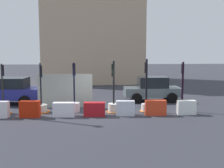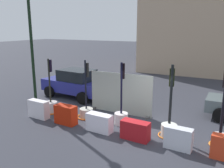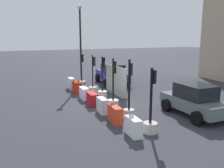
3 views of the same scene
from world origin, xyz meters
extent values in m
plane|color=#33343D|center=(0.00, 0.00, 0.00)|extent=(120.00, 120.00, 0.00)
cylinder|color=#BCB1B1|center=(-5.12, 0.12, 0.28)|extent=(0.67, 0.67, 0.56)
cylinder|color=black|center=(-5.12, 0.12, 1.70)|extent=(0.08, 0.08, 2.28)
cube|color=black|center=(-5.12, 0.23, 2.46)|extent=(0.15, 0.13, 0.62)
sphere|color=red|center=(-5.11, 0.30, 2.67)|extent=(0.09, 0.09, 0.09)
sphere|color=orange|center=(-5.11, 0.30, 2.46)|extent=(0.09, 0.09, 0.09)
sphere|color=green|center=(-5.11, 0.30, 2.25)|extent=(0.09, 0.09, 0.09)
torus|color=orange|center=(-5.12, 0.12, 0.03)|extent=(0.89, 0.89, 0.06)
cylinder|color=beige|center=(-3.06, 0.35, 0.23)|extent=(0.66, 0.66, 0.46)
cylinder|color=black|center=(-3.06, 0.35, 1.66)|extent=(0.08, 0.08, 2.41)
cube|color=black|center=(-3.05, 0.47, 2.37)|extent=(0.16, 0.17, 0.69)
sphere|color=red|center=(-3.04, 0.56, 2.60)|extent=(0.09, 0.09, 0.09)
sphere|color=orange|center=(-3.04, 0.56, 2.37)|extent=(0.09, 0.09, 0.09)
sphere|color=green|center=(-3.04, 0.56, 2.14)|extent=(0.09, 0.09, 0.09)
torus|color=orange|center=(-3.06, 0.35, 0.04)|extent=(0.95, 0.95, 0.07)
cylinder|color=silver|center=(-1.16, 0.36, 0.27)|extent=(0.62, 0.62, 0.53)
cylinder|color=black|center=(-1.16, 0.36, 1.70)|extent=(0.09, 0.09, 2.35)
cube|color=black|center=(-1.16, 0.47, 2.48)|extent=(0.17, 0.13, 0.70)
sphere|color=red|center=(-1.16, 0.55, 2.71)|extent=(0.11, 0.11, 0.11)
sphere|color=orange|center=(-1.16, 0.55, 2.48)|extent=(0.11, 0.11, 0.11)
sphere|color=green|center=(-1.16, 0.55, 2.24)|extent=(0.11, 0.11, 0.11)
cylinder|color=silver|center=(1.11, 0.13, 0.25)|extent=(0.65, 0.65, 0.50)
cylinder|color=black|center=(1.11, 0.13, 1.74)|extent=(0.11, 0.11, 2.46)
cube|color=black|center=(1.08, 0.25, 2.44)|extent=(0.18, 0.18, 0.73)
sphere|color=red|center=(1.06, 0.34, 2.68)|extent=(0.10, 0.10, 0.10)
sphere|color=orange|center=(1.06, 0.34, 2.44)|extent=(0.10, 0.10, 0.10)
sphere|color=green|center=(1.06, 0.34, 2.19)|extent=(0.10, 0.10, 0.10)
torus|color=orange|center=(1.11, 0.13, 0.03)|extent=(0.88, 0.88, 0.05)
cylinder|color=silver|center=(3.03, 0.16, 0.23)|extent=(0.58, 0.58, 0.46)
cylinder|color=black|center=(3.03, 0.16, 1.77)|extent=(0.11, 0.11, 2.62)
torus|color=orange|center=(3.03, 0.16, 0.04)|extent=(0.75, 0.75, 0.07)
cube|color=silver|center=(-5.12, -0.77, 0.44)|extent=(1.13, 0.45, 0.88)
cube|color=#B4200A|center=(-3.45, -0.77, 0.44)|extent=(1.07, 0.52, 0.88)
cube|color=white|center=(-1.66, -0.77, 0.39)|extent=(1.17, 0.51, 0.78)
cube|color=#AF171D|center=(-0.01, -0.78, 0.38)|extent=(1.17, 0.54, 0.76)
cube|color=silver|center=(1.69, -0.78, 0.41)|extent=(1.02, 0.44, 0.83)
cylinder|color=black|center=(2.89, 2.67, 0.35)|extent=(0.70, 0.29, 0.70)
cylinder|color=black|center=(2.90, 4.41, 0.35)|extent=(0.70, 0.29, 0.70)
cube|color=navy|center=(-5.69, 3.11, 0.73)|extent=(4.44, 2.14, 0.74)
cube|color=black|center=(-5.53, 3.09, 1.44)|extent=(2.22, 1.75, 0.68)
cylinder|color=black|center=(-4.28, 3.96, 0.36)|extent=(0.73, 0.33, 0.71)
cylinder|color=black|center=(-4.43, 2.05, 0.36)|extent=(0.73, 0.33, 0.71)
cylinder|color=black|center=(-6.95, 4.17, 0.36)|extent=(0.73, 0.33, 0.71)
cylinder|color=black|center=(-7.10, 2.26, 0.36)|extent=(0.73, 0.33, 0.71)
cylinder|color=black|center=(-6.60, 0.54, 3.22)|extent=(0.16, 0.16, 6.44)
cube|color=#9FA89D|center=(-1.82, 1.66, 1.06)|extent=(3.40, 0.04, 2.11)
cube|color=#4C4C4C|center=(-3.35, 1.66, 0.05)|extent=(0.16, 0.50, 0.10)
cube|color=#4C4C4C|center=(-0.28, 1.66, 0.05)|extent=(0.16, 0.50, 0.10)
camera|label=1|loc=(-0.07, -15.24, 3.51)|focal=43.37mm
camera|label=2|loc=(3.24, -9.08, 4.39)|focal=38.61mm
camera|label=3|loc=(13.69, -5.56, 4.23)|focal=38.75mm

